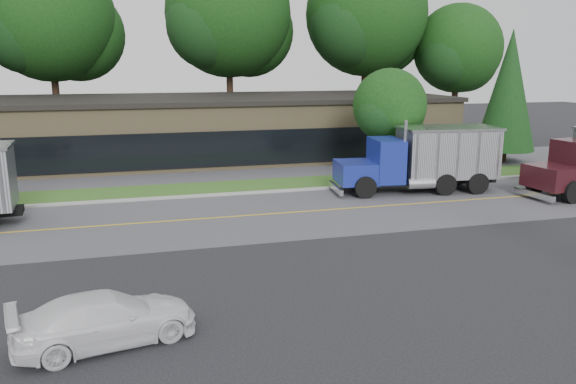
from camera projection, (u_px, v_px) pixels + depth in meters
name	position (u px, v px, depth m)	size (l,w,h in m)	color
ground	(291.00, 297.00, 16.21)	(140.00, 140.00, 0.00)	#2D2D31
road	(236.00, 217.00, 24.67)	(60.00, 8.00, 0.02)	slate
center_line	(236.00, 217.00, 24.67)	(60.00, 0.12, 0.01)	gold
curb	(222.00, 196.00, 28.62)	(60.00, 0.30, 0.12)	#9E9E99
grass_verge	(217.00, 188.00, 30.31)	(60.00, 3.40, 0.03)	#2F531C
far_parking	(205.00, 172.00, 35.02)	(60.00, 7.00, 0.02)	slate
strip_mall	(222.00, 128.00, 40.73)	(32.00, 12.00, 4.00)	#8A7854
tree_far_b	(52.00, 23.00, 43.63)	(10.61, 9.98, 15.13)	#382619
tree_far_c	(230.00, 20.00, 47.12)	(11.12, 10.47, 15.87)	#382619
tree_far_d	(367.00, 21.00, 49.23)	(11.25, 10.59, 16.05)	#382619
tree_far_e	(458.00, 53.00, 49.96)	(8.27, 7.78, 11.79)	#382619
evergreen_right	(509.00, 90.00, 37.18)	(3.89, 3.89, 8.85)	#382619
tree_verge	(390.00, 109.00, 32.04)	(4.46, 4.19, 6.36)	#382619
dump_truck_blue	(426.00, 157.00, 29.29)	(8.65, 3.48, 3.36)	black
rally_car	(106.00, 319.00, 13.40)	(1.74, 4.27, 1.24)	white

